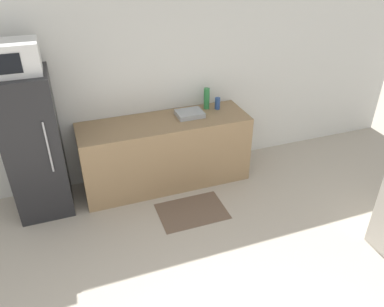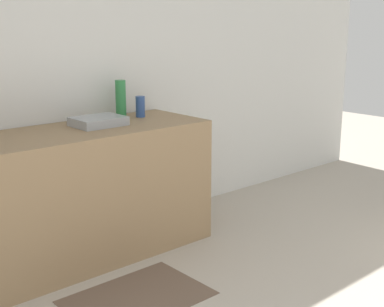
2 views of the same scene
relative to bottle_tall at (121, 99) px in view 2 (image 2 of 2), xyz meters
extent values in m
cube|color=#937551|center=(-0.63, -0.18, -0.58)|extent=(2.10, 0.65, 0.88)
cube|color=#9EA3A8|center=(-0.28, -0.15, -0.11)|extent=(0.33, 0.26, 0.06)
cylinder|color=#2D7F42|center=(0.00, 0.00, 0.00)|extent=(0.08, 0.08, 0.27)
cylinder|color=#2D4C8C|center=(0.13, -0.06, -0.06)|extent=(0.07, 0.07, 0.15)
cube|color=brown|center=(-0.53, -0.90, -1.01)|extent=(0.79, 0.56, 0.01)
camera|label=1|loc=(-1.71, -4.15, 1.85)|focal=35.00mm
camera|label=2|loc=(-2.14, -3.22, 0.55)|focal=50.00mm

